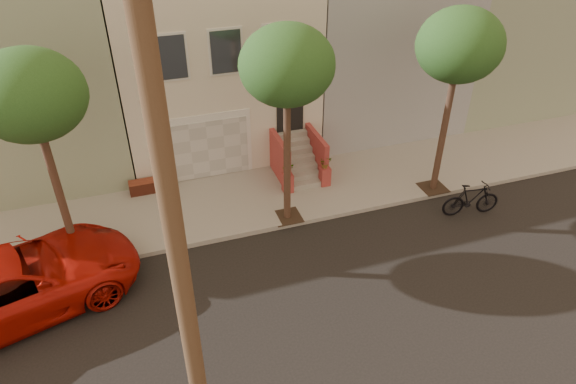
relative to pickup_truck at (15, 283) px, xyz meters
name	(u,v)px	position (x,y,z in m)	size (l,w,h in m)	color
ground	(298,311)	(6.89, -2.46, -0.87)	(90.00, 90.00, 0.00)	black
sidewalk	(247,200)	(6.89, 2.89, -0.80)	(40.00, 3.70, 0.15)	gray
house_row	(206,48)	(6.89, 8.73, 2.77)	(33.10, 11.70, 7.00)	beige
tree_left	(30,97)	(1.39, 1.44, 4.38)	(2.70, 2.57, 6.30)	#2D2116
tree_mid	(287,67)	(7.89, 1.44, 4.38)	(2.70, 2.57, 6.30)	#2D2116
tree_right	(460,46)	(13.39, 1.44, 4.38)	(2.70, 2.57, 6.30)	#2D2116
pickup_truck	(15,283)	(0.00, 0.00, 0.00)	(2.90, 6.28, 1.75)	#B3140B
motorcycle	(471,199)	(13.78, -0.14, -0.28)	(0.56, 1.97, 1.18)	black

